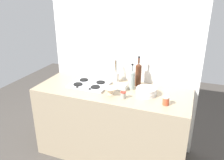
{
  "coord_description": "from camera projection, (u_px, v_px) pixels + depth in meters",
  "views": [
    {
      "loc": [
        0.87,
        -2.25,
        1.98
      ],
      "look_at": [
        0.0,
        0.0,
        1.02
      ],
      "focal_mm": 36.37,
      "sensor_mm": 36.0,
      "label": 1
    }
  ],
  "objects": [
    {
      "name": "ground_plane",
      "position": [
        112.0,
        152.0,
        2.97
      ],
      "size": [
        6.0,
        6.0,
        0.0
      ],
      "primitive_type": "plane",
      "color": "#47423D",
      "rests_on": "ground"
    },
    {
      "name": "condiment_jar_front",
      "position": [
        123.0,
        95.0,
        2.42
      ],
      "size": [
        0.06,
        0.06,
        0.08
      ],
      "color": "#9E998C",
      "rests_on": "counter_block"
    },
    {
      "name": "mixing_bowl",
      "position": [
        110.0,
        91.0,
        2.48
      ],
      "size": [
        0.15,
        0.15,
        0.09
      ],
      "color": "beige",
      "rests_on": "counter_block"
    },
    {
      "name": "plate_stack",
      "position": [
        146.0,
        91.0,
        2.49
      ],
      "size": [
        0.23,
        0.23,
        0.08
      ],
      "color": "white",
      "rests_on": "counter_block"
    },
    {
      "name": "counter_block",
      "position": [
        112.0,
        123.0,
        2.81
      ],
      "size": [
        1.8,
        0.7,
        0.9
      ],
      "primitive_type": "cube",
      "color": "tan",
      "rests_on": "ground"
    },
    {
      "name": "backsplash_panel",
      "position": [
        123.0,
        57.0,
        2.86
      ],
      "size": [
        1.9,
        0.06,
        2.37
      ],
      "primitive_type": "cube",
      "color": "white",
      "rests_on": "ground"
    },
    {
      "name": "wine_bottle_leftmost",
      "position": [
        132.0,
        79.0,
        2.62
      ],
      "size": [
        0.07,
        0.07,
        0.31
      ],
      "color": "gray",
      "rests_on": "counter_block"
    },
    {
      "name": "stovetop_hob",
      "position": [
        89.0,
        84.0,
        2.75
      ],
      "size": [
        0.46,
        0.34,
        0.04
      ],
      "color": "#B2B2B7",
      "rests_on": "counter_block"
    },
    {
      "name": "butter_dish",
      "position": [
        121.0,
        87.0,
        2.63
      ],
      "size": [
        0.13,
        0.11,
        0.06
      ],
      "primitive_type": "cube",
      "rotation": [
        0.0,
        0.0,
        0.01
      ],
      "color": "white",
      "rests_on": "counter_block"
    },
    {
      "name": "utensil_crock",
      "position": [
        116.0,
        77.0,
        2.83
      ],
      "size": [
        0.09,
        0.09,
        0.29
      ],
      "color": "silver",
      "rests_on": "counter_block"
    },
    {
      "name": "wine_bottle_mid_left",
      "position": [
        138.0,
        74.0,
        2.7
      ],
      "size": [
        0.07,
        0.07,
        0.37
      ],
      "color": "#472314",
      "rests_on": "counter_block"
    },
    {
      "name": "condiment_jar_rear",
      "position": [
        166.0,
        101.0,
        2.28
      ],
      "size": [
        0.07,
        0.07,
        0.09
      ],
      "color": "#C64C2D",
      "rests_on": "counter_block"
    }
  ]
}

